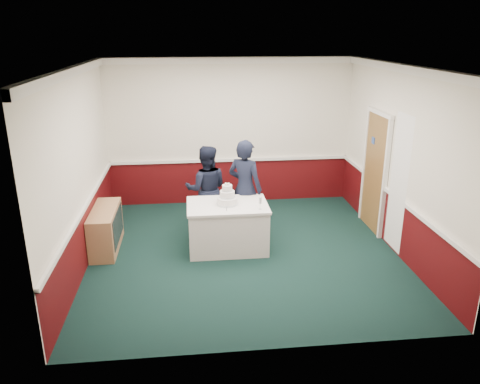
{
  "coord_description": "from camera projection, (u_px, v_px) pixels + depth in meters",
  "views": [
    {
      "loc": [
        -0.84,
        -6.94,
        3.49
      ],
      "look_at": [
        -0.08,
        -0.1,
        1.1
      ],
      "focal_mm": 35.0,
      "sensor_mm": 36.0,
      "label": 1
    }
  ],
  "objects": [
    {
      "name": "wedding_cake",
      "position": [
        227.0,
        198.0,
        7.62
      ],
      "size": [
        0.35,
        0.35,
        0.36
      ],
      "color": "white",
      "rests_on": "cake_table"
    },
    {
      "name": "cake_knife",
      "position": [
        227.0,
        208.0,
        7.47
      ],
      "size": [
        0.02,
        0.22,
        0.0
      ],
      "primitive_type": "cube",
      "rotation": [
        0.0,
        0.0,
        -0.04
      ],
      "color": "silver",
      "rests_on": "cake_table"
    },
    {
      "name": "champagne_flute",
      "position": [
        260.0,
        201.0,
        7.4
      ],
      "size": [
        0.05,
        0.05,
        0.21
      ],
      "color": "silver",
      "rests_on": "cake_table"
    },
    {
      "name": "person_woman",
      "position": [
        245.0,
        188.0,
        8.17
      ],
      "size": [
        0.76,
        0.7,
        1.74
      ],
      "primitive_type": "imported",
      "rotation": [
        0.0,
        0.0,
        2.55
      ],
      "color": "black",
      "rests_on": "ground"
    },
    {
      "name": "ground",
      "position": [
        244.0,
        252.0,
        7.75
      ],
      "size": [
        5.0,
        5.0,
        0.0
      ],
      "primitive_type": "plane",
      "color": "black",
      "rests_on": "ground"
    },
    {
      "name": "room_shell",
      "position": [
        245.0,
        128.0,
        7.69
      ],
      "size": [
        5.0,
        5.0,
        3.0
      ],
      "color": "white",
      "rests_on": "ground"
    },
    {
      "name": "cake_table",
      "position": [
        228.0,
        226.0,
        7.79
      ],
      "size": [
        1.32,
        0.92,
        0.79
      ],
      "color": "white",
      "rests_on": "ground"
    },
    {
      "name": "sideboard",
      "position": [
        106.0,
        229.0,
        7.79
      ],
      "size": [
        0.41,
        1.2,
        0.7
      ],
      "color": "tan",
      "rests_on": "ground"
    },
    {
      "name": "person_man",
      "position": [
        206.0,
        189.0,
        8.37
      ],
      "size": [
        0.81,
        0.65,
        1.59
      ],
      "primitive_type": "imported",
      "rotation": [
        0.0,
        0.0,
        3.08
      ],
      "color": "black",
      "rests_on": "ground"
    }
  ]
}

